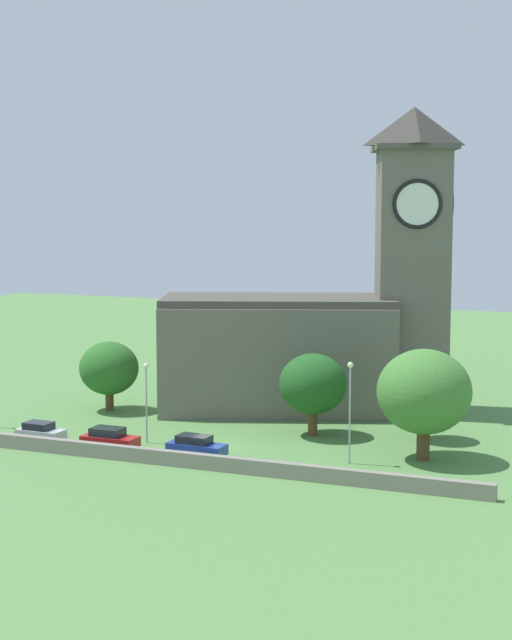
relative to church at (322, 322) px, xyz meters
The scene contains 12 objects.
ground_plane 9.68m from the church, 140.71° to the right, with size 200.00×200.00×0.00m, color #517F42.
church is the anchor object (origin of this frame).
quay_barrier 25.40m from the church, 98.43° to the right, with size 47.36×0.70×1.15m, color gray.
car_silver 28.68m from the church, 130.16° to the right, with size 4.11×2.29×1.66m.
car_red 25.26m from the church, 117.10° to the right, with size 4.62×2.31×1.84m.
car_blue 22.54m from the church, 99.41° to the right, with size 4.75×2.30×1.76m.
streetlamp_west_mid 20.82m from the church, 117.12° to the right, with size 0.44×0.44×6.73m.
streetlamp_central 20.27m from the church, 65.67° to the right, with size 0.44×0.44×7.88m.
tree_riverside_west 14.91m from the church, 35.81° to the right, with size 4.49×4.49×6.95m.
tree_by_tower 11.52m from the church, 75.83° to the right, with size 5.80×5.80×7.12m.
tree_churchyard 20.97m from the church, 157.26° to the right, with size 5.70×5.70×6.70m.
tree_riverside_east 20.30m from the church, 48.68° to the right, with size 7.32×7.32×8.70m.
Camera 1 is at (32.60, -71.03, 19.63)m, focal length 55.06 mm.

